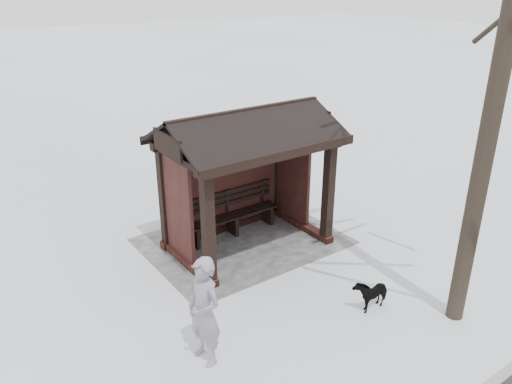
% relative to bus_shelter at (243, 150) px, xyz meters
% --- Properties ---
extents(ground, '(120.00, 120.00, 0.00)m').
position_rel_bus_shelter_xyz_m(ground, '(0.00, 0.16, -2.17)').
color(ground, white).
rests_on(ground, ground).
extents(trampled_patch, '(4.20, 3.20, 0.02)m').
position_rel_bus_shelter_xyz_m(trampled_patch, '(0.00, -0.04, -2.16)').
color(trampled_patch, '#96969B').
rests_on(trampled_patch, ground).
extents(bus_shelter, '(3.60, 2.40, 3.09)m').
position_rel_bus_shelter_xyz_m(bus_shelter, '(0.00, 0.00, 0.00)').
color(bus_shelter, '#3B1715').
rests_on(bus_shelter, ground).
extents(pedestrian, '(0.51, 0.70, 1.78)m').
position_rel_bus_shelter_xyz_m(pedestrian, '(2.59, 2.77, -1.28)').
color(pedestrian, gray).
rests_on(pedestrian, ground).
extents(dog, '(0.72, 0.35, 0.60)m').
position_rel_bus_shelter_xyz_m(dog, '(-0.50, 3.30, -1.87)').
color(dog, black).
rests_on(dog, ground).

